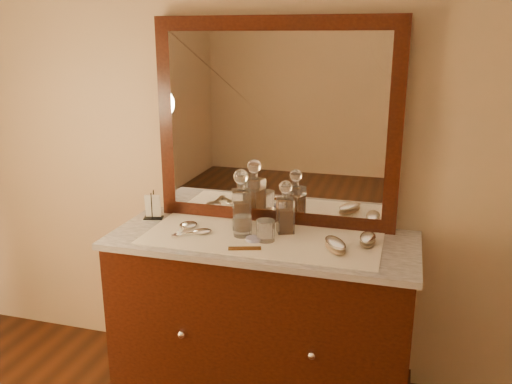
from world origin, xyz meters
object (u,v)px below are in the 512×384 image
at_px(decanter_right, 285,212).
at_px(brush_far, 368,239).
at_px(brush_near, 335,245).
at_px(dresser_cabinet, 262,321).
at_px(mirror_frame, 276,123).
at_px(decanter_left, 241,205).
at_px(hand_mirror_outer, 187,226).
at_px(hand_mirror_inner, 199,232).
at_px(comb, 245,248).
at_px(pin_dish, 254,239).
at_px(napkin_rack, 153,208).

distance_m(decanter_right, brush_far, 0.40).
xyz_separation_m(brush_near, brush_far, (0.13, 0.11, -0.00)).
bearing_deg(dresser_cabinet, brush_far, 5.51).
bearing_deg(dresser_cabinet, mirror_frame, 90.00).
relative_size(dresser_cabinet, decanter_left, 4.76).
bearing_deg(hand_mirror_outer, hand_mirror_inner, -33.11).
height_order(mirror_frame, hand_mirror_outer, mirror_frame).
bearing_deg(decanter_left, comb, -69.58).
height_order(mirror_frame, brush_far, mirror_frame).
xyz_separation_m(comb, hand_mirror_outer, (-0.35, 0.18, 0.01)).
height_order(decanter_right, brush_near, decanter_right).
distance_m(pin_dish, comb, 0.11).
height_order(dresser_cabinet, comb, comb).
distance_m(brush_near, hand_mirror_inner, 0.65).
bearing_deg(brush_far, dresser_cabinet, -174.49).
distance_m(dresser_cabinet, hand_mirror_inner, 0.54).
distance_m(mirror_frame, decanter_left, 0.43).
bearing_deg(napkin_rack, dresser_cabinet, -10.10).
height_order(brush_far, hand_mirror_inner, brush_far).
bearing_deg(comb, mirror_frame, 68.10).
height_order(comb, decanter_left, decanter_left).
bearing_deg(mirror_frame, comb, -94.42).
distance_m(mirror_frame, brush_near, 0.67).
xyz_separation_m(comb, hand_mirror_inner, (-0.27, 0.13, 0.00)).
height_order(mirror_frame, decanter_left, mirror_frame).
bearing_deg(brush_near, mirror_frame, 138.37).
distance_m(dresser_cabinet, brush_far, 0.67).
height_order(mirror_frame, pin_dish, mirror_frame).
bearing_deg(decanter_right, brush_near, -31.27).
distance_m(napkin_rack, decanter_right, 0.70).
bearing_deg(napkin_rack, brush_near, -10.41).
bearing_deg(mirror_frame, pin_dish, -94.30).
bearing_deg(brush_near, hand_mirror_outer, 173.83).
bearing_deg(napkin_rack, mirror_frame, 12.47).
bearing_deg(hand_mirror_inner, napkin_rack, 153.91).
relative_size(dresser_cabinet, brush_near, 7.46).
height_order(decanter_right, hand_mirror_inner, decanter_right).
height_order(dresser_cabinet, hand_mirror_outer, hand_mirror_outer).
distance_m(decanter_right, hand_mirror_inner, 0.42).
relative_size(brush_near, brush_far, 1.17).
xyz_separation_m(decanter_left, brush_far, (0.61, -0.05, -0.09)).
xyz_separation_m(mirror_frame, decanter_left, (-0.13, -0.15, -0.38)).
bearing_deg(hand_mirror_inner, brush_near, -2.14).
xyz_separation_m(pin_dish, brush_far, (0.51, 0.10, 0.02)).
xyz_separation_m(pin_dish, brush_near, (0.38, -0.01, 0.02)).
relative_size(decanter_right, brush_far, 1.60).
xyz_separation_m(napkin_rack, brush_far, (1.10, -0.06, -0.03)).
relative_size(comb, brush_far, 0.91).
relative_size(dresser_cabinet, mirror_frame, 1.17).
distance_m(napkin_rack, hand_mirror_inner, 0.35).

